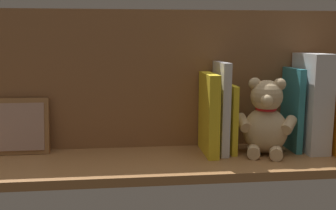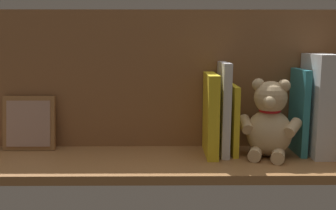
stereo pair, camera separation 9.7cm
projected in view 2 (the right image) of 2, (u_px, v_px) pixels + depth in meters
ground_plane at (168, 162)px, 99.60cm from camera, size 105.25×27.64×2.20cm
shelf_back_panel at (168, 80)px, 107.62cm from camera, size 105.25×1.50×38.32cm
dictionary_thick_white at (319, 105)px, 100.68cm from camera, size 5.78×14.23×26.61cm
book_1 at (299, 111)px, 102.32cm from camera, size 1.68×11.70×22.60cm
teddy_bear at (269, 123)px, 99.44cm from camera, size 15.58×15.52×20.36cm
book_2 at (233, 119)px, 102.57cm from camera, size 1.47×11.63×18.34cm
book_3 at (223, 109)px, 101.48cm from camera, size 2.27×12.78×24.43cm
book_4 at (211, 114)px, 100.89cm from camera, size 2.84×14.39×21.53cm
picture_frame_leaning at (29, 123)px, 105.94cm from camera, size 14.26×3.88×15.05cm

